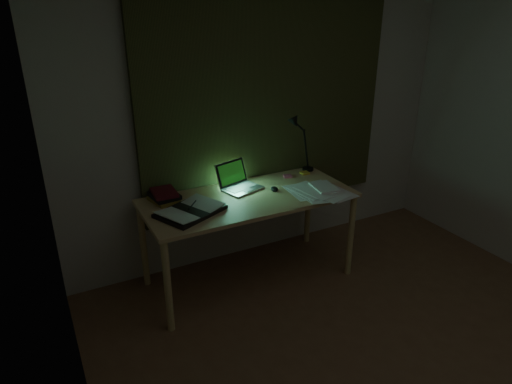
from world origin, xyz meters
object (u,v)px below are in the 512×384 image
Objects in this scene: laptop at (243,177)px; desk_lamp at (309,141)px; open_textbook at (190,211)px; loose_papers at (317,188)px; book_stack at (164,195)px; desk at (249,239)px.

desk_lamp is (0.71, 0.14, 0.16)m from laptop.
open_textbook reaches higher than loose_papers.
laptop is 0.62m from book_stack.
loose_papers is at bearing -13.28° from desk.
loose_papers is (0.52, -0.27, -0.09)m from laptop.
loose_papers is at bearing -27.89° from open_textbook.
laptop reaches higher than desk.
open_textbook is 1.11× the size of loose_papers.
desk_lamp is at bearing -8.61° from open_textbook.
open_textbook is at bearing -172.15° from desk.
laptop is 0.59m from loose_papers.
book_stack is at bearing -179.47° from desk_lamp.
open_textbook is 1.29m from desk_lamp.
desk is 0.67m from loose_papers.
loose_papers is at bearing -17.18° from book_stack.
desk_lamp is at bearing 2.61° from book_stack.
open_textbook is 1.99× the size of book_stack.
desk_lamp reaches higher than open_textbook.
desk is at bearing 166.72° from loose_papers.
book_stack is 1.18m from loose_papers.
desk is at bearing -20.58° from book_stack.
open_textbook is at bearing -175.12° from laptop.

